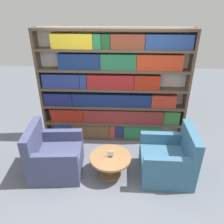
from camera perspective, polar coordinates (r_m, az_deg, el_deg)
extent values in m
plane|color=slate|center=(4.09, -0.46, -16.52)|extent=(14.00, 14.00, 0.00)
cube|color=silver|center=(4.65, 0.44, 6.66)|extent=(3.05, 0.05, 2.38)
cube|color=brown|center=(4.83, -17.82, 6.12)|extent=(0.05, 0.30, 2.38)
cube|color=brown|center=(4.72, 18.99, 5.45)|extent=(0.05, 0.30, 2.38)
cube|color=brown|center=(5.07, 0.34, -6.22)|extent=(2.95, 0.30, 0.05)
cube|color=brown|center=(4.88, 0.35, -2.60)|extent=(2.95, 0.30, 0.05)
cube|color=brown|center=(4.69, 0.36, 1.59)|extent=(2.95, 0.30, 0.05)
cube|color=brown|center=(4.53, 0.38, 6.10)|extent=(2.95, 0.30, 0.05)
cube|color=brown|center=(4.40, 0.39, 10.90)|extent=(2.95, 0.30, 0.05)
cube|color=brown|center=(4.31, 0.41, 15.96)|extent=(2.95, 0.30, 0.05)
cube|color=brown|center=(4.25, 0.43, 20.87)|extent=(2.95, 0.30, 0.05)
cube|color=navy|center=(5.12, -12.47, -4.26)|extent=(0.38, 0.20, 0.30)
cube|color=brown|center=(5.00, -5.58, -4.52)|extent=(0.84, 0.20, 0.30)
cube|color=#B03B28|center=(4.96, 0.08, -4.69)|extent=(0.13, 0.20, 0.30)
cube|color=navy|center=(4.95, 1.96, -4.73)|extent=(0.18, 0.20, 0.30)
cube|color=#267246|center=(4.98, 7.80, -4.84)|extent=(0.82, 0.20, 0.30)
cube|color=#A22515|center=(4.91, -11.45, -0.60)|extent=(0.70, 0.20, 0.31)
cube|color=maroon|center=(4.77, 2.94, -0.95)|extent=(1.72, 0.20, 0.31)
cube|color=#306F33|center=(4.89, 15.18, -1.20)|extent=(0.33, 0.20, 0.31)
cube|color=navy|center=(4.79, -13.71, 3.46)|extent=(0.60, 0.20, 0.28)
cube|color=navy|center=(4.60, -0.08, 3.29)|extent=(1.64, 0.20, 0.28)
cube|color=#B33222|center=(4.68, 13.26, 2.94)|extent=(0.50, 0.20, 0.28)
cube|color=navy|center=(4.61, -13.04, 8.05)|extent=(0.76, 0.20, 0.29)
cube|color=navy|center=(4.51, -7.39, 8.10)|extent=(0.13, 0.20, 0.29)
cube|color=maroon|center=(4.45, -0.41, 8.06)|extent=(0.94, 0.20, 0.29)
cube|color=#A52514|center=(4.47, 9.07, 7.81)|extent=(0.51, 0.20, 0.29)
cube|color=navy|center=(4.41, -8.47, 13.02)|extent=(0.81, 0.20, 0.31)
cube|color=#256943|center=(4.33, 1.67, 13.04)|extent=(0.68, 0.20, 0.31)
cube|color=#BB351A|center=(4.38, 12.26, 12.63)|extent=(0.87, 0.20, 0.31)
cube|color=yellow|center=(4.35, -10.38, 17.81)|extent=(0.78, 0.20, 0.27)
cube|color=#257A44|center=(4.27, -3.87, 18.00)|extent=(0.15, 0.20, 0.27)
cube|color=#1E4D25|center=(4.26, -1.60, 18.01)|extent=(0.16, 0.20, 0.27)
cube|color=brown|center=(4.25, 4.09, 17.93)|extent=(0.63, 0.20, 0.27)
cube|color=navy|center=(4.33, 14.62, 17.35)|extent=(0.87, 0.20, 0.27)
cube|color=#42476B|center=(4.18, -14.09, -12.36)|extent=(0.93, 0.90, 0.44)
cube|color=#42476B|center=(4.01, -20.01, -7.00)|extent=(0.20, 0.85, 0.49)
cube|color=#42476B|center=(3.69, -14.67, -12.04)|extent=(0.74, 0.18, 0.21)
cube|color=#42476B|center=(4.26, -12.75, -5.89)|extent=(0.74, 0.18, 0.21)
cube|color=#386684|center=(4.10, 13.72, -13.23)|extent=(0.88, 0.85, 0.44)
cube|color=#386684|center=(3.91, 19.82, -7.89)|extent=(0.15, 0.84, 0.49)
cube|color=#386684|center=(4.17, 12.51, -6.59)|extent=(0.73, 0.13, 0.21)
cube|color=#386684|center=(3.61, 14.08, -13.00)|extent=(0.73, 0.13, 0.21)
cylinder|color=olive|center=(4.03, -0.37, -13.96)|extent=(0.13, 0.13, 0.35)
cylinder|color=olive|center=(4.14, -0.36, -15.64)|extent=(0.40, 0.40, 0.03)
cylinder|color=olive|center=(3.90, -0.38, -11.80)|extent=(0.73, 0.73, 0.04)
cube|color=black|center=(3.88, -0.38, -11.51)|extent=(0.06, 0.06, 0.01)
cube|color=silver|center=(3.85, -0.38, -10.87)|extent=(0.11, 0.01, 0.12)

